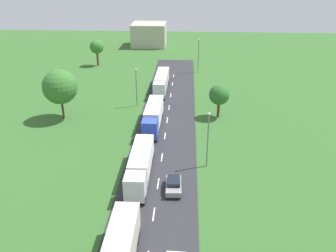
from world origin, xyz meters
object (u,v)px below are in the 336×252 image
Objects in this scene: truck_second at (140,165)px; lamppost_third at (136,85)px; tree_elm at (60,87)px; tree_pine at (97,47)px; lamppost_fourth at (199,54)px; car_third at (174,185)px; tree_maple at (219,95)px; lamppost_second at (208,137)px; truck_fourth at (161,81)px; distant_building at (149,35)px; truck_third at (153,115)px.

lamppost_third is (-3.92, 25.84, 2.15)m from truck_second.
tree_pine is at bearing 93.32° from tree_elm.
lamppost_fourth is at bearing 80.40° from truck_second.
tree_maple reaches higher than car_third.
lamppost_third is (-12.68, 22.23, -0.27)m from lamppost_second.
truck_second is at bearing -71.44° from tree_pine.
truck_second is 0.90× the size of truck_fourth.
car_third is 0.55× the size of lamppost_third.
car_third is 84.16m from distant_building.
distant_building is at bearing 95.06° from truck_second.
truck_third is 1.11× the size of distant_building.
tree_maple is at bearing 80.94° from lamppost_second.
car_third is at bearing -68.29° from tree_pine.
tree_pine is at bearing 108.56° from truck_second.
car_third is 0.67× the size of tree_maple.
truck_fourth is 32.98m from lamppost_second.
tree_pine is (-27.22, 51.38, 0.52)m from lamppost_second.
truck_second is 1.75× the size of tree_pine.
tree_elm is 62.47m from distant_building.
lamppost_third is 1.09× the size of tree_pine.
truck_second reaches higher than truck_fourth.
truck_fourth is at bearing 96.36° from car_third.
lamppost_third is 32.59m from tree_pine.
tree_maple is (3.09, -28.92, -0.40)m from lamppost_fourth.
truck_second is at bearing -81.37° from lamppost_third.
truck_fourth is 23.58m from tree_elm.
lamppost_third is at bearing -113.44° from truck_fourth.
distant_building is (-15.62, 30.74, -1.04)m from lamppost_fourth.
tree_pine is at bearing 111.71° from car_third.
truck_third is 65.10m from distant_building.
lamppost_second is at bearing -78.35° from distant_building.
lamppost_fourth is (12.39, 24.22, 0.44)m from lamppost_third.
tree_elm reaches higher than truck_third.
truck_third is 1.51× the size of lamppost_second.
distant_building reaches higher than truck_third.
tree_maple reaches higher than truck_third.
truck_fourth is 17.04m from lamppost_fourth.
truck_third is 10.75m from lamppost_third.
truck_third reaches higher than truck_fourth.
tree_maple reaches higher than truck_second.
truck_second is 50.84m from lamppost_fourth.
truck_second is 1.61× the size of lamppost_third.
car_third is at bearing -77.19° from truck_third.
tree_maple is 0.56× the size of distant_building.
truck_third is 1.76× the size of tree_pine.
lamppost_fourth is at bearing 85.61° from car_third.
truck_fourth is at bearing 128.55° from tree_maple.
tree_elm reaches higher than lamppost_fourth.
truck_third is at bearing 102.81° from car_third.
truck_third is 35.01m from lamppost_fourth.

